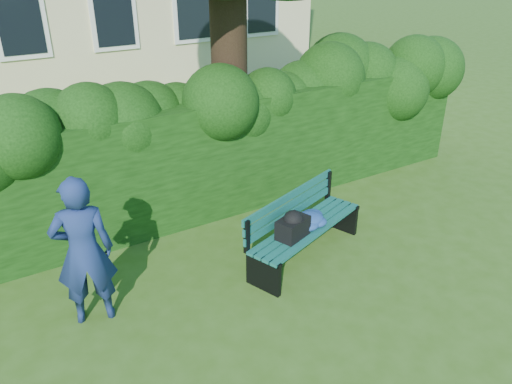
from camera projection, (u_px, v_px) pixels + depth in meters
ground at (280, 276)px, 6.42m from camera, size 80.00×80.00×0.00m
hedge at (202, 156)px, 7.70m from camera, size 10.00×1.00×1.80m
park_bench at (302, 225)px, 6.58m from camera, size 2.03×1.17×0.89m
man_reading at (84, 252)px, 5.32m from camera, size 0.72×0.56×1.76m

